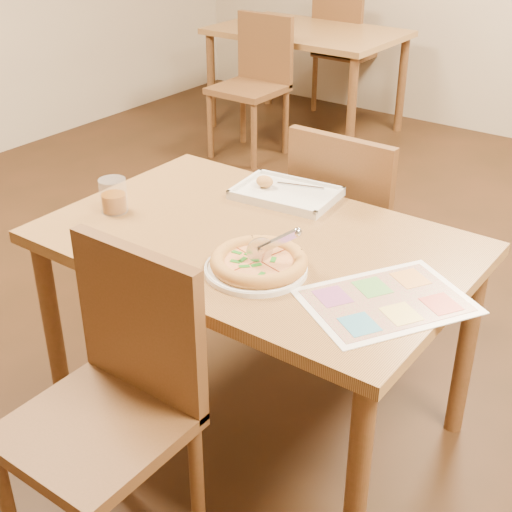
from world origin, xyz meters
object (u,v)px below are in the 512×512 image
Objects in this scene: chair_near at (118,375)px; pizza at (259,262)px; glass_tumbler at (114,197)px; bg_chair_far at (342,40)px; bg_table at (307,42)px; bg_chair_near at (257,68)px; pizza_cutter at (273,244)px; appetizer_tray at (284,194)px; dining_table at (255,261)px; chair_far at (349,215)px; menu at (386,301)px; plate at (256,269)px.

chair_near reaches higher than pizza.
chair_near reaches higher than glass_tumbler.
bg_table is at bearing 90.00° from bg_chair_far.
chair_near is at bearing -44.43° from glass_tumbler.
pizza_cutter is (1.76, -2.34, 0.24)m from bg_chair_near.
pizza_cutter is (0.03, 0.02, 0.06)m from pizza.
appetizer_tray is at bearing 116.60° from bg_chair_far.
dining_table is 3.67m from bg_chair_far.
bg_chair_near is 4.17× the size of glass_tumbler.
chair_far is 1.00× the size of bg_chair_far.
bg_chair_far is 1.28× the size of appetizer_tray.
chair_near is 1.00× the size of bg_chair_far.
chair_near is 0.49m from pizza.
chair_near is at bearing -134.58° from menu.
chair_far is at bearing 90.00° from chair_near.
dining_table is 0.52m from glass_tumbler.
chair_far is 1.10× the size of menu.
chair_far reaches higher than appetizer_tray.
glass_tumbler is at bearing 55.95° from chair_far.
bg_chair_far is at bearing 64.81° from pizza_cutter.
chair_near and chair_far have the same top height.
pizza reaches higher than menu.
bg_chair_far is at bearing 116.45° from plate.
chair_far reaches higher than menu.
pizza_cutter is (0.16, 0.46, 0.24)m from chair_near.
pizza_cutter is at bearing 117.11° from bg_chair_far.
chair_near is at bearing -64.81° from bg_table.
menu is (0.50, -0.70, 0.16)m from chair_far.
pizza_cutter reaches higher than appetizer_tray.
bg_table is at bearing 121.03° from appetizer_tray.
pizza is at bearing 116.56° from bg_chair_far.
chair_far is 0.90m from glass_tumbler.
chair_far is 0.35m from appetizer_tray.
bg_chair_near reaches higher than plate.
bg_chair_near is 1.10m from bg_chair_far.
appetizer_tray is at bearing 96.28° from chair_near.
chair_far is at bearing 99.37° from plate.
pizza_cutter reaches higher than plate.
glass_tumbler is at bearing 175.50° from plate.
bg_chair_near is (0.00, -0.60, -0.07)m from bg_table.
bg_table is at bearing -53.95° from chair_far.
plate reaches higher than bg_table.
bg_table is 11.52× the size of glass_tumbler.
pizza_cutter is at bearing -172.76° from menu.
plate is 2.33× the size of pizza_cutter.
chair_far is 2.72m from bg_table.
pizza is (0.00, 0.01, 0.02)m from plate.
bg_chair_near is at bearing 132.43° from menu.
chair_near is at bearing 112.29° from bg_chair_far.
chair_near is (0.00, -0.60, -0.07)m from dining_table.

